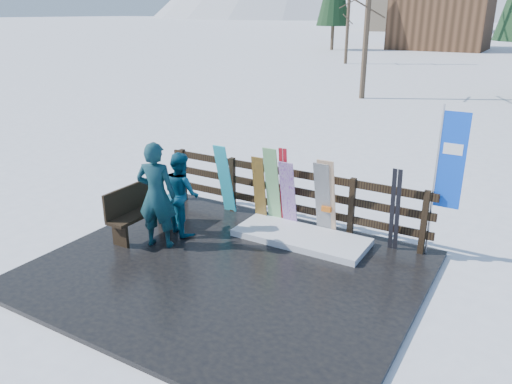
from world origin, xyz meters
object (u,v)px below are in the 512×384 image
Objects in this scene: person_back at (181,193)px; rental_flag at (447,166)px; snowboard_2 at (259,189)px; snowboard_5 at (327,198)px; snowboard_3 at (288,195)px; snowboard_4 at (323,199)px; person_front at (156,195)px; snowboard_0 at (225,179)px; bench at (139,208)px; snowboard_1 at (272,186)px.

rental_flag is at bearing -135.62° from person_back.
snowboard_5 reaches higher than snowboard_2.
snowboard_3 is 0.93× the size of snowboard_4.
snowboard_4 reaches higher than snowboard_3.
snowboard_5 is (1.42, 0.00, 0.08)m from snowboard_2.
rental_flag reaches higher than person_front.
snowboard_2 is (0.82, -0.00, -0.07)m from snowboard_0.
person_front is (0.64, -0.21, 0.44)m from bench.
bench is 0.83m from person_back.
snowboard_5 reaches higher than snowboard_3.
snowboard_2 is 3.51m from rental_flag.
rental_flag is at bearing 3.69° from snowboard_0.
snowboard_5 is 0.60× the size of rental_flag.
snowboard_2 is 1.43m from snowboard_5.
person_back reaches higher than snowboard_4.
snowboard_4 is at bearing 28.68° from bench.
bench is at bearing 61.66° from person_back.
rental_flag is at bearing 7.59° from snowboard_4.
snowboard_3 is at bearing -174.37° from rental_flag.
person_back is (0.64, 0.46, 0.27)m from bench.
snowboard_1 is 0.31m from snowboard_2.
person_front is (-4.37, -2.12, -0.65)m from rental_flag.
snowboard_0 is 1.11× the size of snowboard_3.
person_back is (-4.37, -1.45, -0.82)m from rental_flag.
snowboard_2 is at bearing 180.00° from snowboard_4.
snowboard_2 is at bearing -136.87° from person_front.
snowboard_2 is at bearing -175.42° from rental_flag.
snowboard_4 is 0.96× the size of snowboard_5.
snowboard_2 is at bearing -180.00° from snowboard_3.
snowboard_4 is at bearing -0.00° from snowboard_0.
snowboard_2 is 0.92× the size of snowboard_4.
snowboard_1 reaches higher than snowboard_5.
bench is 1.01× the size of snowboard_4.
bench is 0.79× the size of person_front.
person_back reaches higher than snowboard_0.
bench is at bearing -159.20° from rental_flag.
snowboard_3 is (0.63, 0.00, 0.00)m from snowboard_2.
snowboard_1 is at bearing 40.20° from bench.
rental_flag is 4.90m from person_front.
snowboard_0 reaches higher than snowboard_3.
snowboard_0 is 1.03× the size of snowboard_4.
snowboard_1 is at bearing 180.00° from snowboard_4.
person_front is at bearing -118.45° from snowboard_2.
person_back is (-1.00, -1.18, 0.10)m from snowboard_2.
person_front is at bearing -154.16° from rental_flag.
rental_flag reaches higher than snowboard_1.
person_front is (-2.35, -1.85, 0.23)m from snowboard_4.
rental_flag is at bearing 20.80° from bench.
snowboard_3 is 0.89× the size of snowboard_5.
bench is 3.48m from snowboard_5.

